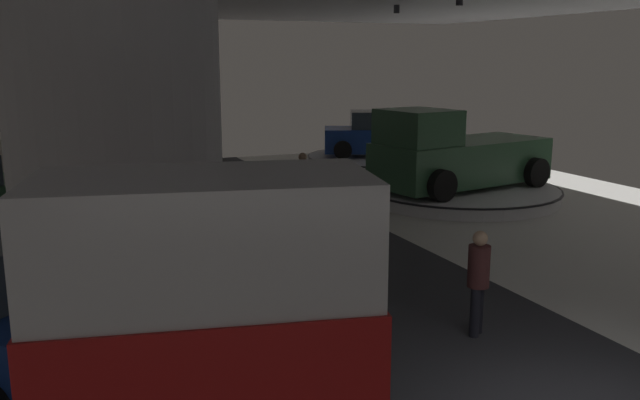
{
  "coord_description": "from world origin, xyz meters",
  "views": [
    {
      "loc": [
        -5.25,
        -4.76,
        4.02
      ],
      "look_at": [
        -0.46,
        6.66,
        1.4
      ],
      "focal_mm": 37.76,
      "sensor_mm": 36.0,
      "label": 1
    }
  ],
  "objects": [
    {
      "name": "display_platform_far_right",
      "position": [
        5.88,
        11.28,
        0.2
      ],
      "size": [
        5.68,
        5.68,
        0.36
      ],
      "color": "silver",
      "rests_on": "ground"
    },
    {
      "name": "visitor_walking_near",
      "position": [
        0.49,
        2.97,
        0.91
      ],
      "size": [
        0.32,
        0.32,
        1.59
      ],
      "color": "black",
      "rests_on": "ground"
    },
    {
      "name": "display_platform_deep_right",
      "position": [
        6.83,
        18.14,
        0.18
      ],
      "size": [
        5.55,
        5.55,
        0.32
      ],
      "color": "#B7B7BC",
      "rests_on": "ground"
    },
    {
      "name": "pickup_truck_far_right",
      "position": [
        5.56,
        11.22,
        1.3
      ],
      "size": [
        5.6,
        3.43,
        2.3
      ],
      "color": "#2D5638",
      "rests_on": "display_platform_far_right"
    },
    {
      "name": "column_left",
      "position": [
        -4.8,
        -0.31,
        2.75
      ],
      "size": [
        1.33,
        1.33,
        5.5
      ],
      "color": "#ADADB2",
      "rests_on": "ground"
    },
    {
      "name": "display_car_deep_right",
      "position": [
        6.8,
        18.16,
        1.09
      ],
      "size": [
        4.57,
        3.43,
        1.71
      ],
      "color": "navy",
      "rests_on": "display_platform_deep_right"
    },
    {
      "name": "visitor_walking_far",
      "position": [
        1.08,
        11.53,
        0.91
      ],
      "size": [
        0.32,
        0.32,
        1.59
      ],
      "color": "black",
      "rests_on": "ground"
    }
  ]
}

